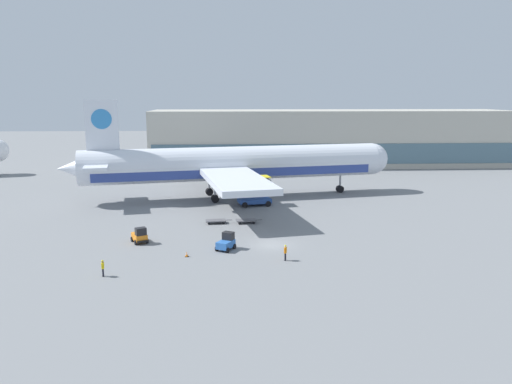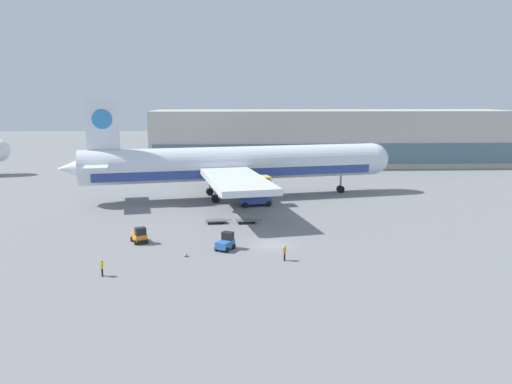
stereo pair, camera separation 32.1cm
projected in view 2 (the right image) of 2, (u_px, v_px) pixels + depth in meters
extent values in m
plane|color=slate|center=(271.00, 245.00, 60.01)|extent=(400.00, 400.00, 0.00)
cube|color=#BCB7A8|center=(330.00, 138.00, 127.97)|extent=(90.00, 18.00, 14.00)
cube|color=slate|center=(337.00, 154.00, 119.65)|extent=(88.20, 0.20, 4.90)
cylinder|color=silver|center=(236.00, 163.00, 86.62)|extent=(52.15, 15.67, 5.80)
cube|color=#2D428E|center=(236.00, 171.00, 86.87)|extent=(48.04, 14.76, 1.45)
sphere|color=silver|center=(373.00, 159.00, 92.67)|extent=(5.68, 5.68, 5.68)
cone|color=silver|center=(78.00, 168.00, 80.57)|extent=(7.32, 6.63, 5.51)
cube|color=silver|center=(102.00, 125.00, 80.23)|extent=(5.19, 1.43, 8.00)
cylinder|color=#3384CC|center=(102.00, 119.00, 80.05)|extent=(3.25, 1.15, 3.20)
cube|color=silver|center=(98.00, 164.00, 81.19)|extent=(6.03, 13.45, 0.50)
cube|color=silver|center=(221.00, 168.00, 86.15)|extent=(17.06, 48.64, 0.90)
cylinder|color=#9EA0A5|center=(232.00, 188.00, 76.88)|extent=(4.66, 3.55, 2.80)
cylinder|color=#9EA0A5|center=(212.00, 170.00, 96.11)|extent=(4.66, 3.55, 2.80)
cylinder|color=#9EA0A5|center=(341.00, 178.00, 91.88)|extent=(0.36, 0.36, 4.00)
cylinder|color=black|center=(340.00, 189.00, 92.26)|extent=(1.45, 1.13, 1.30)
cylinder|color=#9EA0A5|center=(215.00, 187.00, 83.26)|extent=(0.36, 0.36, 4.00)
cylinder|color=black|center=(215.00, 199.00, 83.64)|extent=(1.45, 1.13, 1.30)
cylinder|color=#9EA0A5|center=(210.00, 181.00, 89.36)|extent=(0.36, 0.36, 4.00)
cylinder|color=black|center=(210.00, 192.00, 89.74)|extent=(1.45, 1.13, 1.30)
cube|color=#284C99|center=(255.00, 200.00, 81.51)|extent=(5.68, 3.94, 0.70)
cube|color=#B2B2B7|center=(255.00, 180.00, 80.88)|extent=(5.40, 3.74, 0.30)
cube|color=yellow|center=(255.00, 177.00, 80.77)|extent=(5.40, 3.74, 0.08)
cube|color=#284C99|center=(255.00, 189.00, 81.16)|extent=(4.21, 0.97, 3.14)
cube|color=#284C99|center=(255.00, 189.00, 81.16)|extent=(4.21, 0.97, 3.14)
cylinder|color=black|center=(264.00, 200.00, 83.47)|extent=(0.95, 0.53, 0.90)
cylinder|color=black|center=(269.00, 204.00, 80.60)|extent=(0.95, 0.53, 0.90)
cylinder|color=black|center=(241.00, 201.00, 82.56)|extent=(0.95, 0.53, 0.90)
cylinder|color=black|center=(245.00, 205.00, 79.70)|extent=(0.95, 0.53, 0.90)
cube|color=#2D66B7|center=(225.00, 244.00, 57.85)|extent=(2.34, 2.69, 0.80)
cube|color=black|center=(228.00, 236.00, 58.26)|extent=(1.52, 1.39, 0.90)
cube|color=black|center=(230.00, 244.00, 58.99)|extent=(1.18, 0.75, 0.24)
cylinder|color=black|center=(223.00, 245.00, 58.94)|extent=(0.50, 0.64, 0.60)
cylinder|color=black|center=(234.00, 246.00, 58.33)|extent=(0.50, 0.64, 0.60)
cylinder|color=black|center=(216.00, 248.00, 57.52)|extent=(0.50, 0.64, 0.60)
cylinder|color=black|center=(227.00, 250.00, 56.91)|extent=(0.50, 0.64, 0.60)
cube|color=orange|center=(139.00, 237.00, 60.90)|extent=(2.28, 2.68, 0.80)
cube|color=black|center=(140.00, 231.00, 60.18)|extent=(1.51, 1.36, 0.90)
cube|color=black|center=(142.00, 241.00, 59.90)|extent=(1.20, 0.70, 0.24)
cylinder|color=black|center=(147.00, 241.00, 60.62)|extent=(0.48, 0.64, 0.60)
cylinder|color=black|center=(135.00, 242.00, 59.95)|extent=(0.48, 0.64, 0.60)
cylinder|color=black|center=(143.00, 237.00, 62.00)|extent=(0.48, 0.64, 0.60)
cylinder|color=black|center=(132.00, 239.00, 61.33)|extent=(0.48, 0.64, 0.60)
cube|color=#56565B|center=(216.00, 220.00, 69.97)|extent=(2.93, 1.75, 0.12)
cube|color=#56565B|center=(229.00, 220.00, 70.22)|extent=(0.90, 0.16, 0.08)
cylinder|color=black|center=(222.00, 221.00, 70.77)|extent=(0.37, 0.18, 0.36)
cylinder|color=black|center=(223.00, 223.00, 69.53)|extent=(0.37, 0.18, 0.36)
cylinder|color=black|center=(209.00, 221.00, 70.50)|extent=(0.37, 0.18, 0.36)
cylinder|color=black|center=(209.00, 223.00, 69.26)|extent=(0.37, 0.18, 0.36)
cube|color=#56565B|center=(246.00, 220.00, 70.06)|extent=(2.93, 1.75, 0.12)
cube|color=#56565B|center=(259.00, 220.00, 70.32)|extent=(0.90, 0.16, 0.08)
cylinder|color=black|center=(252.00, 221.00, 70.86)|extent=(0.37, 0.18, 0.36)
cylinder|color=black|center=(254.00, 223.00, 69.62)|extent=(0.37, 0.18, 0.36)
cylinder|color=black|center=(239.00, 221.00, 70.60)|extent=(0.37, 0.18, 0.36)
cylinder|color=black|center=(240.00, 223.00, 69.36)|extent=(0.37, 0.18, 0.36)
cylinder|color=black|center=(102.00, 272.00, 49.57)|extent=(0.14, 0.14, 0.82)
cylinder|color=black|center=(102.00, 273.00, 49.37)|extent=(0.14, 0.14, 0.82)
cube|color=yellow|center=(102.00, 265.00, 49.33)|extent=(0.24, 0.37, 0.61)
cylinder|color=yellow|center=(102.00, 264.00, 49.56)|extent=(0.09, 0.09, 0.55)
cylinder|color=yellow|center=(101.00, 266.00, 49.09)|extent=(0.09, 0.09, 0.55)
sphere|color=#846047|center=(102.00, 261.00, 49.25)|extent=(0.22, 0.22, 0.22)
sphere|color=yellow|center=(102.00, 261.00, 49.24)|extent=(0.21, 0.21, 0.21)
cylinder|color=black|center=(285.00, 257.00, 54.26)|extent=(0.14, 0.14, 0.85)
cylinder|color=black|center=(284.00, 257.00, 54.07)|extent=(0.14, 0.14, 0.85)
cube|color=orange|center=(285.00, 250.00, 54.02)|extent=(0.35, 0.42, 0.63)
cylinder|color=orange|center=(285.00, 249.00, 54.24)|extent=(0.09, 0.09, 0.57)
cylinder|color=orange|center=(284.00, 251.00, 53.80)|extent=(0.09, 0.09, 0.57)
sphere|color=#DBB28E|center=(285.00, 246.00, 53.94)|extent=(0.23, 0.23, 0.23)
sphere|color=yellow|center=(285.00, 246.00, 53.93)|extent=(0.22, 0.22, 0.22)
cube|color=black|center=(186.00, 256.00, 55.59)|extent=(0.40, 0.40, 0.04)
cone|color=orange|center=(186.00, 254.00, 55.53)|extent=(0.32, 0.32, 0.51)
cylinder|color=white|center=(186.00, 254.00, 55.53)|extent=(0.19, 0.19, 0.07)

